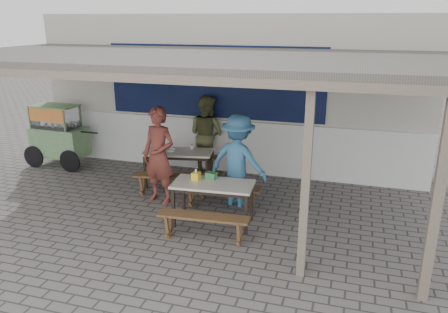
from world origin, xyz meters
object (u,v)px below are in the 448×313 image
at_px(bench_left_wall, 184,160).
at_px(table_right, 213,188).
at_px(tissue_box, 196,176).
at_px(bench_right_wall, 222,192).
at_px(patron_wall_side, 207,135).
at_px(patron_right_table, 238,161).
at_px(donation_box, 211,176).
at_px(bench_right_street, 203,222).
at_px(patron_street_side, 159,156).
at_px(condiment_jar, 192,147).
at_px(bench_left_street, 172,180).
at_px(vendor_cart, 58,133).
at_px(condiment_bowl, 172,150).
at_px(table_left, 178,155).

height_order(bench_left_wall, table_right, table_right).
distance_m(bench_left_wall, tissue_box, 2.41).
relative_size(bench_left_wall, bench_right_wall, 1.04).
distance_m(patron_wall_side, patron_right_table, 1.96).
height_order(patron_right_table, donation_box, patron_right_table).
xyz_separation_m(bench_right_street, patron_street_side, (-1.33, 1.28, 0.59)).
bearing_deg(table_right, condiment_jar, 116.38).
height_order(bench_left_street, bench_right_wall, same).
bearing_deg(condiment_jar, tissue_box, -66.87).
height_order(bench_left_wall, vendor_cart, vendor_cart).
distance_m(bench_right_wall, patron_street_side, 1.37).
relative_size(tissue_box, condiment_bowl, 0.74).
xyz_separation_m(table_left, patron_wall_side, (0.30, 0.95, 0.22)).
distance_m(vendor_cart, patron_street_side, 3.48).
xyz_separation_m(bench_left_wall, patron_wall_side, (0.42, 0.33, 0.55)).
xyz_separation_m(table_left, donation_box, (1.20, -1.37, 0.14)).
bearing_deg(patron_right_table, donation_box, 82.09).
relative_size(table_right, vendor_cart, 0.75).
bearing_deg(bench_right_wall, bench_left_wall, 127.25).
xyz_separation_m(patron_street_side, donation_box, (1.20, -0.46, -0.12)).
height_order(table_left, donation_box, donation_box).
height_order(table_right, patron_right_table, patron_right_table).
xyz_separation_m(bench_left_wall, vendor_cart, (-3.11, -0.25, 0.46)).
xyz_separation_m(bench_left_wall, patron_street_side, (0.12, -1.54, 0.59)).
height_order(patron_right_table, tissue_box, patron_right_table).
distance_m(table_left, donation_box, 1.83).
height_order(bench_right_wall, patron_right_table, patron_right_table).
relative_size(vendor_cart, patron_right_table, 1.07).
relative_size(bench_right_street, condiment_jar, 17.94).
bearing_deg(patron_wall_side, bench_right_wall, 139.45).
distance_m(vendor_cart, tissue_box, 4.57).
xyz_separation_m(bench_left_street, patron_wall_side, (0.19, 1.58, 0.55)).
relative_size(bench_left_street, bench_left_wall, 1.00).
bearing_deg(table_left, bench_right_wall, -47.14).
bearing_deg(patron_street_side, donation_box, -9.63).
relative_size(bench_left_wall, condiment_jar, 18.71).
height_order(bench_right_wall, patron_wall_side, patron_wall_side).
height_order(table_right, patron_street_side, patron_street_side).
distance_m(vendor_cart, patron_wall_side, 3.58).
bearing_deg(bench_right_street, patron_wall_side, 103.88).
relative_size(table_right, bench_right_street, 0.95).
distance_m(bench_right_wall, condiment_bowl, 1.68).
height_order(bench_right_street, donation_box, donation_box).
relative_size(bench_right_street, tissue_box, 11.32).
distance_m(bench_left_wall, patron_right_table, 2.09).
bearing_deg(condiment_bowl, bench_right_wall, -32.84).
bearing_deg(table_left, table_right, -61.14).
bearing_deg(bench_right_wall, patron_street_side, 175.91).
bearing_deg(bench_right_street, condiment_bowl, 119.79).
bearing_deg(donation_box, bench_right_street, -80.45).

